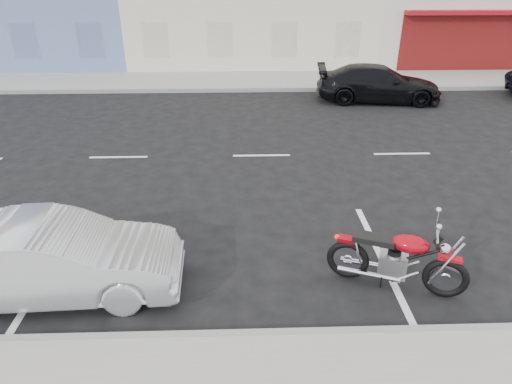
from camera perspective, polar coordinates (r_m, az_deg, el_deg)
ground at (r=13.12m, az=9.48°, el=4.63°), size 120.00×120.00×0.00m
sidewalk_far at (r=21.30m, az=-8.68°, el=13.54°), size 80.00×3.40×0.15m
curb_near at (r=7.30m, az=-22.02°, el=-16.80°), size 80.00×0.12×0.16m
curb_far at (r=19.66m, az=-9.20°, el=12.41°), size 80.00×0.12×0.16m
motorcycle at (r=7.94m, az=23.01°, el=-8.98°), size 2.17×1.06×1.14m
sedan_silver at (r=8.00m, az=-23.93°, el=-7.67°), size 4.06×1.58×1.32m
car_far at (r=18.64m, az=15.03°, el=12.97°), size 4.90×2.45×1.37m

